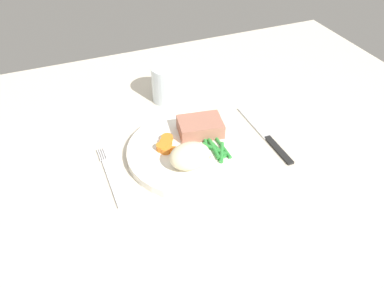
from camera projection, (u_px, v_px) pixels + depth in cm
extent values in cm
cube|color=beige|center=(199.00, 146.00, 82.06)|extent=(120.00, 90.00, 2.00)
cylinder|color=white|center=(192.00, 151.00, 77.99)|extent=(25.32, 25.32, 1.60)
cube|color=#A86B56|center=(200.00, 127.00, 80.44)|extent=(9.63, 7.66, 2.91)
ellipsoid|color=beige|center=(190.00, 156.00, 72.07)|extent=(7.60, 5.82, 4.67)
cylinder|color=orange|center=(167.00, 138.00, 79.12)|extent=(2.33, 2.33, 0.94)
cylinder|color=orange|center=(173.00, 151.00, 76.26)|extent=(1.82, 1.82, 0.82)
cylinder|color=orange|center=(162.00, 147.00, 76.68)|extent=(2.13, 2.13, 1.25)
cylinder|color=orange|center=(166.00, 149.00, 76.33)|extent=(2.26, 2.26, 1.15)
cylinder|color=orange|center=(166.00, 142.00, 78.12)|extent=(2.48, 2.48, 0.96)
cylinder|color=#2D8C38|center=(216.00, 148.00, 77.02)|extent=(1.43, 6.25, 0.70)
cylinder|color=#2D8C38|center=(214.00, 149.00, 76.52)|extent=(1.39, 5.69, 0.81)
cylinder|color=#2D8C38|center=(207.00, 144.00, 77.77)|extent=(2.79, 7.28, 0.73)
cylinder|color=#2D8C38|center=(215.00, 149.00, 76.62)|extent=(3.58, 5.13, 0.75)
cylinder|color=#2D8C38|center=(221.00, 145.00, 77.66)|extent=(0.68, 7.95, 0.65)
cylinder|color=#2D8C38|center=(222.00, 152.00, 75.88)|extent=(3.24, 5.26, 0.79)
cube|color=silver|center=(112.00, 182.00, 72.11)|extent=(1.00, 13.00, 0.40)
cube|color=silver|center=(99.00, 155.00, 77.91)|extent=(0.24, 3.60, 0.40)
cube|color=silver|center=(101.00, 155.00, 78.02)|extent=(0.24, 3.60, 0.40)
cube|color=silver|center=(103.00, 154.00, 78.14)|extent=(0.24, 3.60, 0.40)
cube|color=silver|center=(105.00, 154.00, 78.26)|extent=(0.24, 3.60, 0.40)
cube|color=black|center=(279.00, 150.00, 79.20)|extent=(1.30, 9.00, 0.64)
cube|color=silver|center=(254.00, 123.00, 86.39)|extent=(1.70, 12.00, 0.40)
cylinder|color=silver|center=(170.00, 83.00, 91.61)|extent=(7.96, 7.96, 8.38)
cylinder|color=silver|center=(170.00, 90.00, 92.72)|extent=(7.32, 7.32, 4.86)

